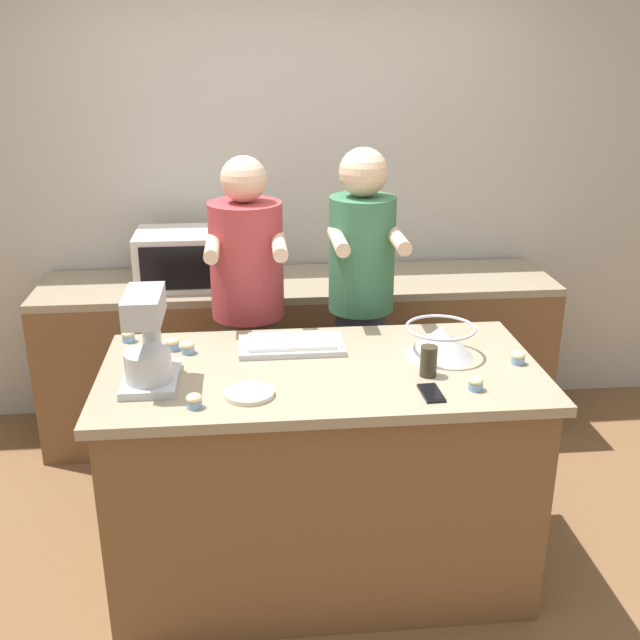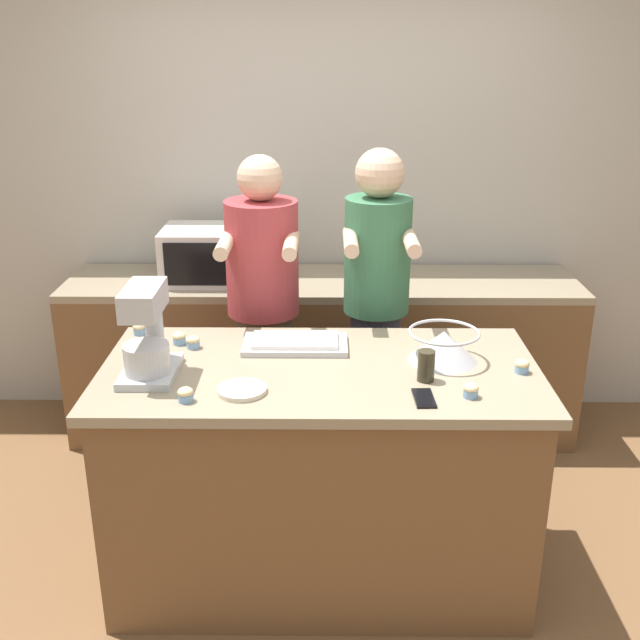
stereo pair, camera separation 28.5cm
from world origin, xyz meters
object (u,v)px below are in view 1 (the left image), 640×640
Objects in this scene: cupcake_0 at (194,401)px; cupcake_5 at (172,344)px; cupcake_1 at (476,383)px; drinking_glass at (429,361)px; cupcake_3 at (128,336)px; cupcake_2 at (518,357)px; person_right at (361,313)px; person_left at (249,323)px; microwave_oven at (190,258)px; cupcake_4 at (188,347)px; stand_mixer at (148,344)px; baking_tray at (291,344)px; cell_phone at (431,393)px; small_plate at (249,393)px; mixing_bowl at (440,340)px.

cupcake_5 is at bearing 102.83° from cupcake_0.
drinking_glass is at bearing 135.89° from cupcake_1.
cupcake_0 and cupcake_1 have the same top height.
drinking_glass is 2.15× the size of cupcake_3.
cupcake_2 is at bearing 11.06° from drinking_glass.
person_right is 1.24m from cupcake_0.
microwave_oven is (-0.30, 0.56, 0.17)m from person_left.
cupcake_1 is 1.00× the size of cupcake_4.
microwave_oven is at bearing 135.97° from cupcake_2.
cupcake_2 is at bearing 1.65° from stand_mixer.
cupcake_0 is at bearing -126.06° from person_right.
baking_tray is 0.77× the size of microwave_oven.
cupcake_5 reaches higher than cell_phone.
cupcake_1 reaches higher than baking_tray.
cell_phone is at bearing -28.01° from cupcake_3.
drinking_glass reaches higher than cupcake_0.
microwave_oven is 1.81m from cell_phone.
cupcake_0 is at bearing -100.84° from person_left.
baking_tray is 2.39× the size of small_plate.
drinking_glass reaches higher than cupcake_4.
cell_phone is at bearing -108.45° from mixing_bowl.
person_right reaches higher than drinking_glass.
cupcake_2 is (1.24, 0.25, 0.00)m from cupcake_0.
person_left reaches higher than small_plate.
mixing_bowl reaches higher than cell_phone.
small_plate is (-0.00, -0.93, 0.08)m from person_left.
drinking_glass is (0.13, -0.82, 0.10)m from person_right.
stand_mixer is at bearing 158.97° from small_plate.
person_left is 30.13× the size of cupcake_3.
drinking_glass is at bearing -115.87° from mixing_bowl.
person_left is 30.13× the size of cupcake_1.
person_right is 1.21m from stand_mixer.
mixing_bowl is at bearing 99.22° from cupcake_1.
baking_tray is at bearing 164.63° from cupcake_2.
microwave_oven is 10.10× the size of cupcake_1.
microwave_oven reaches higher than small_plate.
cupcake_0 is (0.11, -1.56, -0.07)m from microwave_oven.
person_left is 0.93m from small_plate.
mixing_bowl is at bearing 20.91° from small_plate.
cupcake_4 is (-1.29, 0.23, 0.00)m from cupcake_2.
stand_mixer is 1.04m from drinking_glass.
baking_tray is 2.93× the size of cell_phone.
cupcake_1 and cupcake_2 have the same top height.
cupcake_5 is at bearing 160.62° from drinking_glass.
small_plate is (-0.67, -0.11, -0.05)m from drinking_glass.
baking_tray is (-0.36, -0.51, 0.06)m from person_right.
person_left is 1.18m from cell_phone.
cupcake_5 is (-1.07, 0.16, -0.04)m from mixing_bowl.
mixing_bowl is at bearing 71.55° from cell_phone.
person_right is 9.41× the size of small_plate.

